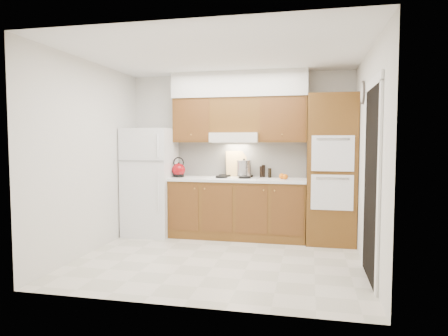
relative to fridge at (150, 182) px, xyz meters
name	(u,v)px	position (x,y,z in m)	size (l,w,h in m)	color
floor	(219,259)	(1.41, -1.14, -0.86)	(3.60, 3.60, 0.00)	beige
ceiling	(219,54)	(1.41, -1.14, 1.74)	(3.60, 3.60, 0.00)	white
wall_back	(239,155)	(1.41, 0.36, 0.44)	(3.60, 0.02, 2.60)	silver
wall_left	(90,157)	(-0.40, -1.14, 0.44)	(0.02, 3.00, 2.60)	silver
wall_right	(368,160)	(3.21, -1.14, 0.44)	(0.02, 3.00, 2.60)	silver
fridge	(150,182)	(0.00, 0.00, 0.00)	(0.75, 0.72, 1.72)	white
base_cabinets	(237,209)	(1.43, 0.06, -0.41)	(2.11, 0.60, 0.90)	brown
countertop	(237,179)	(1.43, 0.05, 0.06)	(2.13, 0.62, 0.04)	white
backsplash	(241,159)	(1.43, 0.34, 0.36)	(2.11, 0.03, 0.56)	white
oven_cabinet	(331,169)	(2.85, 0.03, 0.24)	(0.70, 0.65, 2.20)	brown
upper_cab_left	(194,121)	(0.69, 0.19, 0.99)	(0.63, 0.33, 0.70)	brown
upper_cab_right	(283,120)	(2.12, 0.19, 0.99)	(0.73, 0.33, 0.70)	brown
range_hood	(235,138)	(1.38, 0.13, 0.71)	(0.75, 0.45, 0.15)	silver
upper_cab_over_hood	(236,115)	(1.38, 0.19, 1.06)	(0.75, 0.33, 0.55)	brown
soffit	(239,85)	(1.43, 0.18, 1.54)	(2.13, 0.36, 0.40)	silver
cooktop	(235,178)	(1.38, 0.07, 0.09)	(0.74, 0.50, 0.01)	white
doorway	(371,185)	(3.19, -1.49, 0.19)	(0.02, 0.90, 2.10)	black
wall_clock	(363,93)	(3.19, -0.59, 1.29)	(0.30, 0.30, 0.02)	#3F3833
kettle	(179,170)	(0.47, 0.02, 0.20)	(0.21, 0.21, 0.21)	maroon
cutting_board	(236,165)	(1.37, 0.26, 0.28)	(0.33, 0.02, 0.45)	tan
stock_pot	(244,168)	(1.52, 0.14, 0.23)	(0.23, 0.23, 0.24)	#B9B9BE
condiment_a	(263,171)	(1.81, 0.31, 0.18)	(0.06, 0.06, 0.20)	black
condiment_b	(261,172)	(1.78, 0.29, 0.17)	(0.06, 0.06, 0.18)	black
condiment_c	(270,173)	(1.92, 0.24, 0.16)	(0.05, 0.05, 0.15)	black
orange_near	(285,177)	(2.17, 0.01, 0.12)	(0.08, 0.08, 0.08)	orange
orange_far	(282,176)	(2.12, 0.08, 0.12)	(0.09, 0.09, 0.09)	orange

